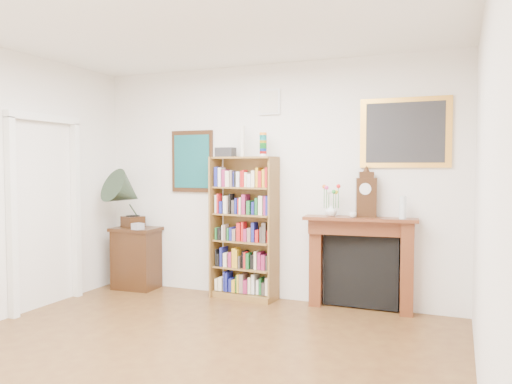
% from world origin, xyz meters
% --- Properties ---
extents(room, '(4.51, 5.01, 2.81)m').
position_xyz_m(room, '(0.00, 0.00, 1.40)').
color(room, '#512F18').
rests_on(room, ground).
extents(door_casing, '(0.08, 1.02, 2.17)m').
position_xyz_m(door_casing, '(-2.21, 1.20, 1.26)').
color(door_casing, white).
rests_on(door_casing, left_wall).
extents(teal_poster, '(0.58, 0.04, 0.78)m').
position_xyz_m(teal_poster, '(-1.05, 2.48, 1.65)').
color(teal_poster, black).
rests_on(teal_poster, back_wall).
extents(small_picture, '(0.26, 0.04, 0.30)m').
position_xyz_m(small_picture, '(0.00, 2.48, 2.35)').
color(small_picture, white).
rests_on(small_picture, back_wall).
extents(gilt_painting, '(0.95, 0.04, 0.75)m').
position_xyz_m(gilt_painting, '(1.55, 2.48, 1.95)').
color(gilt_painting, gold).
rests_on(gilt_painting, back_wall).
extents(bookshelf, '(0.81, 0.35, 1.96)m').
position_xyz_m(bookshelf, '(-0.27, 2.34, 0.95)').
color(bookshelf, brown).
rests_on(bookshelf, floor).
extents(side_cabinet, '(0.60, 0.45, 0.79)m').
position_xyz_m(side_cabinet, '(-1.77, 2.27, 0.40)').
color(side_cabinet, black).
rests_on(side_cabinet, floor).
extents(fireplace, '(1.25, 0.40, 1.03)m').
position_xyz_m(fireplace, '(1.10, 2.41, 0.60)').
color(fireplace, '#4A1B11').
rests_on(fireplace, floor).
extents(gramophone, '(0.65, 0.71, 0.77)m').
position_xyz_m(gramophone, '(-1.83, 2.16, 1.23)').
color(gramophone, black).
rests_on(gramophone, side_cabinet).
extents(cd_stack, '(0.15, 0.15, 0.08)m').
position_xyz_m(cd_stack, '(-1.63, 2.11, 0.83)').
color(cd_stack, silver).
rests_on(cd_stack, side_cabinet).
extents(mantel_clock, '(0.24, 0.17, 0.50)m').
position_xyz_m(mantel_clock, '(1.16, 2.40, 1.27)').
color(mantel_clock, black).
rests_on(mantel_clock, fireplace).
extents(flower_vase, '(0.15, 0.15, 0.13)m').
position_xyz_m(flower_vase, '(0.79, 2.33, 1.10)').
color(flower_vase, silver).
rests_on(flower_vase, fireplace).
extents(teacup, '(0.10, 0.10, 0.06)m').
position_xyz_m(teacup, '(1.04, 2.28, 1.06)').
color(teacup, silver).
rests_on(teacup, fireplace).
extents(bottle_left, '(0.07, 0.07, 0.24)m').
position_xyz_m(bottle_left, '(1.56, 2.34, 1.15)').
color(bottle_left, silver).
rests_on(bottle_left, fireplace).
extents(bottle_right, '(0.06, 0.06, 0.20)m').
position_xyz_m(bottle_right, '(1.55, 2.35, 1.13)').
color(bottle_right, silver).
rests_on(bottle_right, fireplace).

